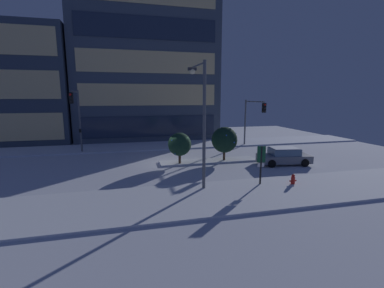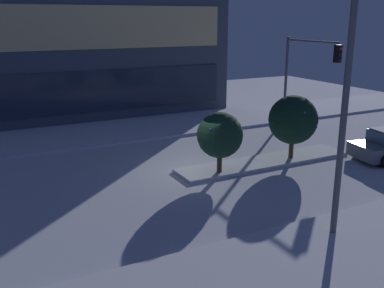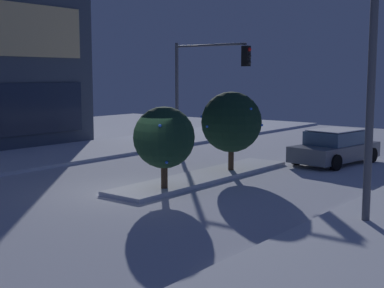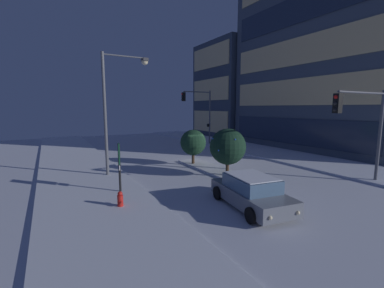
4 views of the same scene
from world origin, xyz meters
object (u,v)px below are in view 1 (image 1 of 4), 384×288
(traffic_light_corner_far_right, at_px, (253,114))
(traffic_light_corner_far_left, at_px, (77,112))
(parking_info_sign, at_px, (261,161))
(decorated_tree_median, at_px, (180,144))
(car_near, at_px, (284,156))
(decorated_tree_left_of_median, at_px, (224,140))
(fire_hydrant, at_px, (293,180))
(street_lamp_arched, at_px, (200,108))

(traffic_light_corner_far_right, distance_m, traffic_light_corner_far_left, 18.77)
(traffic_light_corner_far_left, relative_size, parking_info_sign, 2.43)
(decorated_tree_median, bearing_deg, traffic_light_corner_far_left, 146.51)
(car_near, xyz_separation_m, decorated_tree_left_of_median, (-4.75, 2.22, 1.31))
(traffic_light_corner_far_right, height_order, decorated_tree_median, traffic_light_corner_far_right)
(fire_hydrant, height_order, decorated_tree_left_of_median, decorated_tree_left_of_median)
(car_near, relative_size, traffic_light_corner_far_right, 0.85)
(traffic_light_corner_far_left, distance_m, decorated_tree_median, 11.31)
(traffic_light_corner_far_right, relative_size, street_lamp_arched, 0.69)
(parking_info_sign, height_order, decorated_tree_median, decorated_tree_median)
(street_lamp_arched, height_order, decorated_tree_left_of_median, street_lamp_arched)
(car_near, distance_m, fire_hydrant, 5.96)
(street_lamp_arched, xyz_separation_m, decorated_tree_left_of_median, (3.97, 6.06, -3.18))
(parking_info_sign, bearing_deg, fire_hydrant, -92.11)
(traffic_light_corner_far_right, bearing_deg, fire_hydrant, -14.55)
(parking_info_sign, bearing_deg, traffic_light_corner_far_left, 57.75)
(car_near, relative_size, fire_hydrant, 5.74)
(traffic_light_corner_far_right, relative_size, fire_hydrant, 6.76)
(car_near, distance_m, traffic_light_corner_far_right, 8.18)
(fire_hydrant, height_order, parking_info_sign, parking_info_sign)
(car_near, xyz_separation_m, traffic_light_corner_far_left, (-18.13, 8.07, 3.74))
(decorated_tree_left_of_median, bearing_deg, decorated_tree_median, -177.03)
(traffic_light_corner_far_right, xyz_separation_m, decorated_tree_left_of_median, (-5.38, -5.28, -1.91))
(decorated_tree_median, bearing_deg, decorated_tree_left_of_median, 2.97)
(traffic_light_corner_far_right, xyz_separation_m, fire_hydrant, (-3.32, -12.80, -3.53))
(parking_info_sign, bearing_deg, traffic_light_corner_far_right, -12.20)
(fire_hydrant, bearing_deg, traffic_light_corner_far_right, 75.45)
(street_lamp_arched, height_order, decorated_tree_median, street_lamp_arched)
(car_near, height_order, parking_info_sign, parking_info_sign)
(fire_hydrant, height_order, decorated_tree_median, decorated_tree_median)
(car_near, xyz_separation_m, parking_info_sign, (-4.81, -4.78, 1.01))
(car_near, relative_size, street_lamp_arched, 0.59)
(traffic_light_corner_far_left, bearing_deg, car_near, 66.01)
(traffic_light_corner_far_right, height_order, decorated_tree_left_of_median, traffic_light_corner_far_right)
(traffic_light_corner_far_right, relative_size, traffic_light_corner_far_left, 0.85)
(traffic_light_corner_far_left, distance_m, fire_hydrant, 20.82)
(parking_info_sign, height_order, decorated_tree_left_of_median, decorated_tree_left_of_median)
(car_near, xyz_separation_m, street_lamp_arched, (-8.72, -3.84, 4.49))
(decorated_tree_median, bearing_deg, traffic_light_corner_far_right, 29.82)
(parking_info_sign, xyz_separation_m, decorated_tree_left_of_median, (0.06, 7.00, 0.30))
(traffic_light_corner_far_right, xyz_separation_m, street_lamp_arched, (-9.35, -11.33, 1.27))
(fire_hydrant, relative_size, decorated_tree_left_of_median, 0.26)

